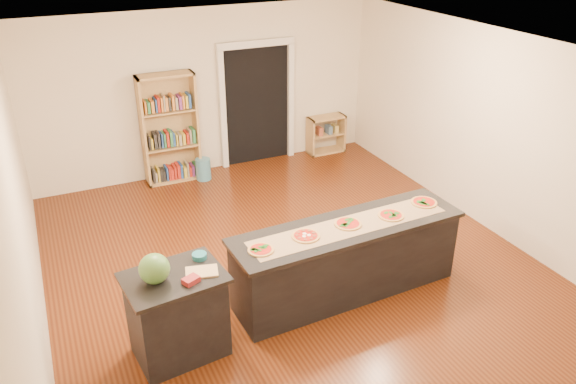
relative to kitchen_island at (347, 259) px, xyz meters
name	(u,v)px	position (x,y,z in m)	size (l,w,h in m)	color
room	(295,169)	(-0.33, 0.73, 0.93)	(6.00, 7.00, 2.80)	silver
doorway	(257,98)	(0.57, 4.20, 0.74)	(1.40, 0.09, 2.21)	black
kitchen_island	(347,259)	(0.00, 0.00, 0.00)	(2.81, 0.76, 0.93)	black
side_counter	(178,315)	(-2.09, -0.19, 0.02)	(0.97, 0.71, 0.96)	black
bookshelf	(170,129)	(-1.07, 4.02, 0.46)	(0.92, 0.33, 1.85)	tan
low_shelf	(326,134)	(1.89, 4.03, -0.11)	(0.71, 0.31, 0.71)	tan
waste_bin	(203,169)	(-0.60, 3.82, -0.28)	(0.26, 0.26, 0.37)	teal
kraft_paper	(350,226)	(0.00, -0.02, 0.46)	(2.44, 0.44, 0.00)	#8A6447
watermelon	(154,269)	(-2.26, -0.21, 0.64)	(0.30, 0.30, 0.30)	#144214
cutting_board	(202,272)	(-1.82, -0.25, 0.50)	(0.31, 0.21, 0.02)	tan
package_red	(191,280)	(-1.96, -0.36, 0.52)	(0.15, 0.11, 0.06)	maroon
package_teal	(199,256)	(-1.76, 0.01, 0.52)	(0.15, 0.15, 0.06)	#195966
pizza_a	(261,250)	(-1.12, -0.08, 0.47)	(0.29, 0.29, 0.02)	#B68446
pizza_b	(306,236)	(-0.56, -0.02, 0.47)	(0.30, 0.30, 0.02)	#B68446
pizza_c	(348,224)	(0.00, 0.02, 0.47)	(0.32, 0.32, 0.02)	#B68446
pizza_d	(391,215)	(0.56, -0.02, 0.47)	(0.29, 0.29, 0.02)	#B68446
pizza_e	(424,202)	(1.12, 0.08, 0.47)	(0.32, 0.32, 0.02)	#B68446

